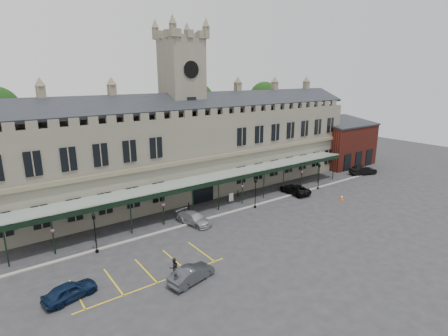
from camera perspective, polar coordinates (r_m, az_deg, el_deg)
ground at (r=41.42m, az=4.98°, el=-9.80°), size 140.00×140.00×0.00m
station_building at (r=51.79m, az=-6.49°, el=2.79°), size 60.00×10.36×17.30m
clock_tower at (r=50.89m, az=-6.76°, el=10.14°), size 5.60×5.60×24.80m
canopy at (r=45.98m, az=-1.08°, el=-3.95°), size 50.00×4.10×4.30m
brick_annex at (r=73.08m, az=18.66°, el=3.81°), size 12.40×8.36×9.23m
kerb at (r=45.32m, az=0.38°, el=-7.41°), size 60.00×0.40×0.12m
parking_markings at (r=33.62m, az=-12.31°, el=-16.41°), size 16.00×6.00×0.01m
tree_behind_mid at (r=62.71m, az=-4.43°, el=10.82°), size 6.00×6.00×16.00m
tree_behind_right at (r=72.41m, az=6.60°, el=11.32°), size 6.00×6.00×16.00m
lamp_post_left at (r=37.31m, az=-20.34°, el=-9.35°), size 0.41×0.41×4.29m
lamp_post_mid at (r=46.63m, az=5.15°, el=-3.64°), size 0.40×0.40×4.18m
lamp_post_right at (r=56.06m, az=15.24°, el=-0.91°), size 0.40×0.40×4.18m
traffic_cone at (r=52.75m, az=18.65°, el=-4.58°), size 0.48×0.48×0.76m
sign_board at (r=49.47m, az=1.18°, el=-4.80°), size 0.69×0.13×1.19m
bollard_left at (r=46.91m, az=-5.78°, el=-6.20°), size 0.15×0.15×0.87m
bollard_right at (r=51.53m, az=2.30°, el=-4.15°), size 0.16×0.16×0.88m
car_left_a at (r=31.84m, az=-23.86°, el=-17.88°), size 4.45×2.52×1.43m
car_left_b at (r=31.53m, az=-5.34°, el=-16.86°), size 4.60×2.43×1.44m
car_taxi at (r=42.29m, az=-4.90°, el=-8.22°), size 2.99×5.14×1.40m
car_van at (r=53.56m, az=11.47°, el=-3.40°), size 2.55×5.16×1.41m
car_right_b at (r=67.20m, az=21.75°, el=-0.34°), size 5.15×3.11×1.60m
person_a at (r=30.47m, az=-7.82°, el=-17.90°), size 0.73×0.62×1.70m
person_b at (r=32.37m, az=-8.18°, el=-15.75°), size 0.87×0.70×1.72m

